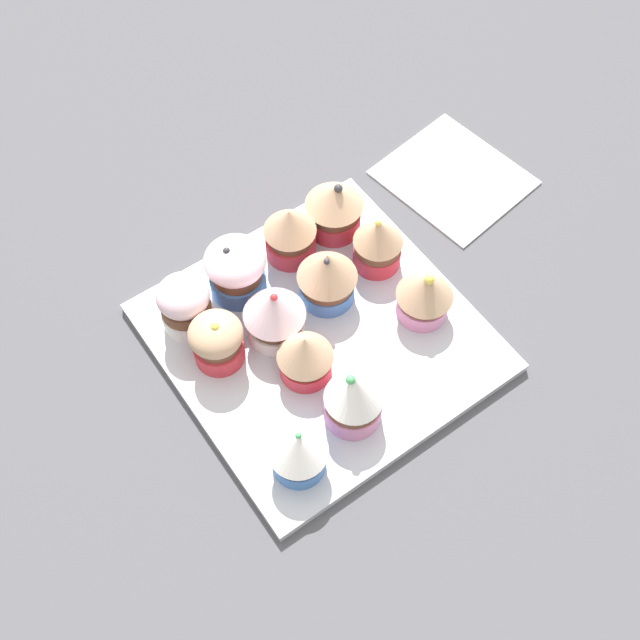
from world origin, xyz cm
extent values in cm
cube|color=#4C4C51|center=(0.00, 0.00, -1.50)|extent=(180.00, 180.00, 3.00)
cube|color=silver|center=(0.00, 0.00, 0.60)|extent=(31.39, 31.39, 1.20)
cylinder|color=#D1333D|center=(-9.64, -10.87, 2.48)|extent=(6.17, 6.17, 2.56)
cylinder|color=brown|center=(-9.64, -10.87, 4.54)|extent=(5.71, 5.71, 1.55)
cone|color=tan|center=(-9.64, -10.87, 6.73)|extent=(6.64, 6.64, 2.83)
sphere|color=#333338|center=(-9.98, -10.63, 8.00)|extent=(0.98, 0.98, 0.98)
cylinder|color=#D1333D|center=(-3.56, -10.75, 2.50)|extent=(5.68, 5.68, 2.60)
cylinder|color=brown|center=(-3.56, -10.75, 4.55)|extent=(5.11, 5.11, 1.50)
cone|color=tan|center=(-3.56, -10.75, 6.91)|extent=(5.92, 5.92, 3.22)
cylinder|color=#477AC6|center=(3.89, -10.01, 2.53)|extent=(6.19, 6.19, 2.66)
cylinder|color=brown|center=(3.89, -10.01, 4.60)|extent=(5.54, 5.54, 1.49)
ellipsoid|color=silver|center=(3.89, -10.01, 6.46)|extent=(6.68, 6.68, 3.71)
sphere|color=#333338|center=(4.46, -10.41, 8.20)|extent=(0.79, 0.79, 0.79)
cylinder|color=white|center=(10.57, -9.40, 2.46)|extent=(5.55, 5.55, 2.51)
cylinder|color=brown|center=(10.57, -9.40, 4.50)|extent=(5.31, 5.31, 1.58)
ellipsoid|color=silver|center=(10.57, -9.40, 6.40)|extent=(5.57, 5.57, 3.69)
cylinder|color=#D1333D|center=(-10.68, -4.11, 2.44)|extent=(5.35, 5.35, 2.48)
cylinder|color=brown|center=(-10.68, -4.11, 4.37)|extent=(5.13, 5.13, 1.37)
cone|color=tan|center=(-10.68, -4.11, 6.66)|extent=(5.53, 5.53, 3.22)
sphere|color=#EAD64C|center=(-10.55, -4.26, 8.17)|extent=(0.67, 0.67, 0.67)
cylinder|color=#477AC6|center=(-3.50, -3.61, 2.33)|extent=(6.00, 6.00, 2.27)
cylinder|color=brown|center=(-3.50, -3.61, 4.23)|extent=(5.74, 5.74, 1.52)
cone|color=tan|center=(-3.50, -3.61, 6.85)|extent=(6.53, 6.53, 3.73)
sphere|color=#333338|center=(-3.03, -3.09, 8.61)|extent=(0.66, 0.66, 0.66)
cylinder|color=white|center=(3.70, -2.90, 2.31)|extent=(6.10, 6.10, 2.21)
cylinder|color=brown|center=(3.70, -2.90, 4.20)|extent=(5.51, 5.51, 1.58)
cone|color=silver|center=(3.70, -2.90, 6.93)|extent=(6.58, 6.58, 3.88)
sphere|color=red|center=(3.78, -2.53, 8.76)|extent=(0.76, 0.76, 0.76)
cylinder|color=#D1333D|center=(10.06, -3.98, 2.47)|extent=(5.32, 5.32, 2.54)
cylinder|color=brown|center=(10.06, -3.98, 4.24)|extent=(4.71, 4.71, 1.01)
ellipsoid|color=tan|center=(10.06, -3.98, 5.76)|extent=(5.65, 5.65, 3.38)
sphere|color=#EAD64C|center=(10.00, -3.82, 7.31)|extent=(0.93, 0.93, 0.93)
cylinder|color=pink|center=(-10.68, 3.99, 2.31)|extent=(5.55, 5.55, 2.22)
cylinder|color=brown|center=(-10.68, 3.99, 3.94)|extent=(5.07, 5.07, 1.03)
cone|color=tan|center=(-10.68, 3.99, 6.13)|extent=(6.11, 6.11, 3.35)
sphere|color=#EAD64C|center=(-10.65, 4.22, 7.65)|extent=(1.04, 1.04, 1.04)
cylinder|color=#D1333D|center=(3.75, 2.71, 2.32)|extent=(5.41, 5.41, 2.24)
cylinder|color=brown|center=(3.75, 2.71, 3.94)|extent=(5.04, 5.04, 1.01)
cone|color=tan|center=(3.75, 2.71, 6.16)|extent=(5.82, 5.82, 3.42)
cylinder|color=pink|center=(2.73, 9.50, 2.54)|extent=(5.77, 5.77, 2.67)
cylinder|color=brown|center=(2.73, 9.50, 4.52)|extent=(5.47, 5.47, 1.29)
cone|color=white|center=(2.73, 9.50, 7.09)|extent=(5.88, 5.88, 3.85)
sphere|color=#4CB266|center=(3.04, 9.19, 8.87)|extent=(0.95, 0.95, 0.95)
cylinder|color=#477AC6|center=(10.12, 10.76, 2.35)|extent=(5.25, 5.25, 2.29)
cylinder|color=brown|center=(10.12, 10.76, 4.09)|extent=(4.93, 4.93, 1.20)
cone|color=white|center=(10.12, 10.76, 6.30)|extent=(5.78, 5.78, 3.21)
sphere|color=#4CB266|center=(9.89, 10.59, 7.81)|extent=(0.62, 0.62, 0.62)
cube|color=white|center=(-26.64, -9.16, 0.30)|extent=(16.55, 17.81, 0.60)
camera|label=1|loc=(24.22, 34.18, 74.14)|focal=44.17mm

